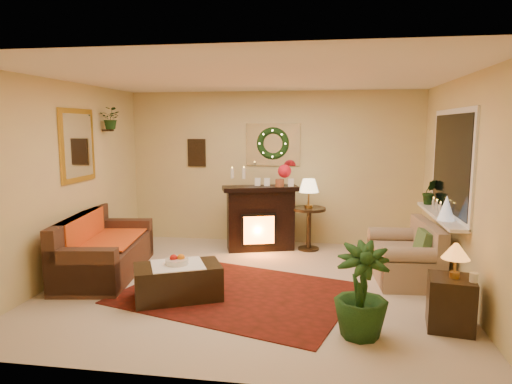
# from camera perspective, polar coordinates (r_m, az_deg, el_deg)

# --- Properties ---
(floor) EXTENTS (5.00, 5.00, 0.00)m
(floor) POSITION_cam_1_polar(r_m,az_deg,el_deg) (5.96, -0.53, -11.49)
(floor) COLOR beige
(floor) RESTS_ON ground
(ceiling) EXTENTS (5.00, 5.00, 0.00)m
(ceiling) POSITION_cam_1_polar(r_m,az_deg,el_deg) (5.64, -0.57, 14.21)
(ceiling) COLOR white
(ceiling) RESTS_ON ground
(wall_back) EXTENTS (5.00, 5.00, 0.00)m
(wall_back) POSITION_cam_1_polar(r_m,az_deg,el_deg) (7.87, 2.14, 3.04)
(wall_back) COLOR #EFD88C
(wall_back) RESTS_ON ground
(wall_front) EXTENTS (5.00, 5.00, 0.00)m
(wall_front) POSITION_cam_1_polar(r_m,az_deg,el_deg) (3.49, -6.63, -3.61)
(wall_front) COLOR #EFD88C
(wall_front) RESTS_ON ground
(wall_left) EXTENTS (4.50, 4.50, 0.00)m
(wall_left) POSITION_cam_1_polar(r_m,az_deg,el_deg) (6.55, -22.68, 1.35)
(wall_left) COLOR #EFD88C
(wall_left) RESTS_ON ground
(wall_right) EXTENTS (4.50, 4.50, 0.00)m
(wall_right) POSITION_cam_1_polar(r_m,az_deg,el_deg) (5.80, 24.60, 0.43)
(wall_right) COLOR #EFD88C
(wall_right) RESTS_ON ground
(area_rug) EXTENTS (3.09, 2.65, 0.01)m
(area_rug) POSITION_cam_1_polar(r_m,az_deg,el_deg) (5.67, -2.34, -12.49)
(area_rug) COLOR #3F0804
(area_rug) RESTS_ON floor
(sofa) EXTENTS (1.11, 2.01, 0.82)m
(sofa) POSITION_cam_1_polar(r_m,az_deg,el_deg) (6.58, -18.26, -6.10)
(sofa) COLOR #432A1E
(sofa) RESTS_ON floor
(red_throw) EXTENTS (0.82, 1.34, 0.02)m
(red_throw) POSITION_cam_1_polar(r_m,az_deg,el_deg) (6.74, -18.10, -5.54)
(red_throw) COLOR red
(red_throw) RESTS_ON sofa
(fireplace) EXTENTS (1.12, 0.65, 0.98)m
(fireplace) POSITION_cam_1_polar(r_m,az_deg,el_deg) (7.44, 0.57, -3.10)
(fireplace) COLOR black
(fireplace) RESTS_ON floor
(poinsettia) EXTENTS (0.21, 0.21, 0.21)m
(poinsettia) POSITION_cam_1_polar(r_m,az_deg,el_deg) (7.30, 3.59, 2.62)
(poinsettia) COLOR red
(poinsettia) RESTS_ON fireplace
(mantel_candle_a) EXTENTS (0.06, 0.06, 0.17)m
(mantel_candle_a) POSITION_cam_1_polar(r_m,az_deg,el_deg) (7.38, -2.99, 2.37)
(mantel_candle_a) COLOR white
(mantel_candle_a) RESTS_ON fireplace
(mantel_candle_b) EXTENTS (0.06, 0.06, 0.18)m
(mantel_candle_b) POSITION_cam_1_polar(r_m,az_deg,el_deg) (7.36, -1.54, 2.36)
(mantel_candle_b) COLOR white
(mantel_candle_b) RESTS_ON fireplace
(mantel_mirror) EXTENTS (0.92, 0.02, 0.72)m
(mantel_mirror) POSITION_cam_1_polar(r_m,az_deg,el_deg) (7.83, 2.14, 5.94)
(mantel_mirror) COLOR white
(mantel_mirror) RESTS_ON wall_back
(wreath) EXTENTS (0.55, 0.11, 0.55)m
(wreath) POSITION_cam_1_polar(r_m,az_deg,el_deg) (7.79, 2.11, 6.08)
(wreath) COLOR #194719
(wreath) RESTS_ON wall_back
(wall_art) EXTENTS (0.32, 0.03, 0.48)m
(wall_art) POSITION_cam_1_polar(r_m,az_deg,el_deg) (8.11, -7.42, 4.90)
(wall_art) COLOR #381E11
(wall_art) RESTS_ON wall_back
(gold_mirror) EXTENTS (0.03, 0.84, 1.00)m
(gold_mirror) POSITION_cam_1_polar(r_m,az_deg,el_deg) (6.76, -21.42, 5.45)
(gold_mirror) COLOR gold
(gold_mirror) RESTS_ON wall_left
(hanging_plant) EXTENTS (0.33, 0.28, 0.36)m
(hanging_plant) POSITION_cam_1_polar(r_m,az_deg,el_deg) (7.35, -17.60, 7.52)
(hanging_plant) COLOR #194719
(hanging_plant) RESTS_ON wall_left
(loveseat) EXTENTS (0.84, 1.35, 0.75)m
(loveseat) POSITION_cam_1_polar(r_m,az_deg,el_deg) (6.41, 18.00, -6.57)
(loveseat) COLOR tan
(loveseat) RESTS_ON floor
(window_frame) EXTENTS (0.03, 1.86, 1.36)m
(window_frame) POSITION_cam_1_polar(r_m,az_deg,el_deg) (6.30, 23.27, 3.36)
(window_frame) COLOR white
(window_frame) RESTS_ON wall_right
(window_glass) EXTENTS (0.02, 1.70, 1.22)m
(window_glass) POSITION_cam_1_polar(r_m,az_deg,el_deg) (6.30, 23.14, 3.36)
(window_glass) COLOR black
(window_glass) RESTS_ON wall_right
(window_sill) EXTENTS (0.22, 1.86, 0.04)m
(window_sill) POSITION_cam_1_polar(r_m,az_deg,el_deg) (6.36, 22.01, -2.72)
(window_sill) COLOR white
(window_sill) RESTS_ON wall_right
(mini_tree) EXTENTS (0.20, 0.20, 0.30)m
(mini_tree) POSITION_cam_1_polar(r_m,az_deg,el_deg) (5.93, 22.70, -1.86)
(mini_tree) COLOR silver
(mini_tree) RESTS_ON window_sill
(sill_plant) EXTENTS (0.26, 0.21, 0.47)m
(sill_plant) POSITION_cam_1_polar(r_m,az_deg,el_deg) (7.03, 20.89, 0.10)
(sill_plant) COLOR #274A23
(sill_plant) RESTS_ON window_sill
(side_table_round) EXTENTS (0.61, 0.61, 0.70)m
(side_table_round) POSITION_cam_1_polar(r_m,az_deg,el_deg) (7.53, 6.62, -4.77)
(side_table_round) COLOR #442617
(side_table_round) RESTS_ON floor
(lamp_cream) EXTENTS (0.32, 0.32, 0.49)m
(lamp_cream) POSITION_cam_1_polar(r_m,az_deg,el_deg) (7.39, 6.60, -0.64)
(lamp_cream) COLOR #FFE4A2
(lamp_cream) RESTS_ON side_table_round
(end_table_square) EXTENTS (0.49, 0.49, 0.53)m
(end_table_square) POSITION_cam_1_polar(r_m,az_deg,el_deg) (5.06, 23.15, -12.60)
(end_table_square) COLOR #461C13
(end_table_square) RESTS_ON floor
(lamp_tiffany) EXTENTS (0.27, 0.27, 0.40)m
(lamp_tiffany) POSITION_cam_1_polar(r_m,az_deg,el_deg) (4.91, 23.68, -7.42)
(lamp_tiffany) COLOR #FFAD32
(lamp_tiffany) RESTS_ON end_table_square
(coffee_table) EXTENTS (1.12, 0.90, 0.41)m
(coffee_table) POSITION_cam_1_polar(r_m,az_deg,el_deg) (5.50, -9.72, -11.02)
(coffee_table) COLOR #452718
(coffee_table) RESTS_ON floor
(fruit_bowl) EXTENTS (0.27, 0.27, 0.06)m
(fruit_bowl) POSITION_cam_1_polar(r_m,az_deg,el_deg) (5.44, -9.86, -8.58)
(fruit_bowl) COLOR silver
(fruit_bowl) RESTS_ON coffee_table
(floor_palm) EXTENTS (1.61, 1.61, 2.75)m
(floor_palm) POSITION_cam_1_polar(r_m,az_deg,el_deg) (4.56, 13.02, -12.03)
(floor_palm) COLOR #134A15
(floor_palm) RESTS_ON floor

